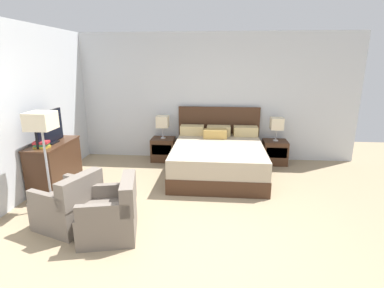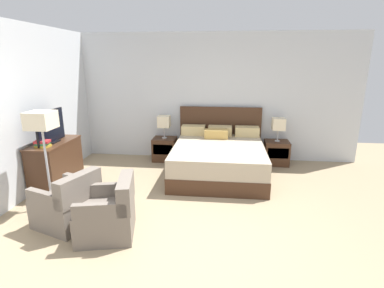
{
  "view_description": "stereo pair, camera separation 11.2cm",
  "coord_description": "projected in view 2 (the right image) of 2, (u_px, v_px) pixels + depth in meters",
  "views": [
    {
      "loc": [
        0.34,
        -3.12,
        2.16
      ],
      "look_at": [
        -0.11,
        1.91,
        0.75
      ],
      "focal_mm": 28.0,
      "sensor_mm": 36.0,
      "label": 1
    },
    {
      "loc": [
        0.45,
        -3.11,
        2.16
      ],
      "look_at": [
        -0.11,
        1.91,
        0.75
      ],
      "focal_mm": 28.0,
      "sensor_mm": 36.0,
      "label": 2
    }
  ],
  "objects": [
    {
      "name": "floor_lamp",
      "position": [
        42.0,
        127.0,
        4.25
      ],
      "size": [
        0.35,
        0.35,
        1.47
      ],
      "color": "#B7B7BC",
      "rests_on": "ground"
    },
    {
      "name": "table_lamp_right",
      "position": [
        279.0,
        124.0,
        6.27
      ],
      "size": [
        0.26,
        0.26,
        0.5
      ],
      "color": "#B7B7BC",
      "rests_on": "nightstand_right"
    },
    {
      "name": "book_small_top",
      "position": [
        42.0,
        142.0,
        4.79
      ],
      "size": [
        0.25,
        0.2,
        0.04
      ],
      "primitive_type": "cube",
      "rotation": [
        0.0,
        0.0,
        0.2
      ],
      "color": "#B7282D",
      "rests_on": "book_blue_cover"
    },
    {
      "name": "armchair_companion",
      "position": [
        109.0,
        214.0,
        3.79
      ],
      "size": [
        0.82,
        0.82,
        0.76
      ],
      "color": "#70665B",
      "rests_on": "ground"
    },
    {
      "name": "armchair_by_window",
      "position": [
        69.0,
        205.0,
        4.03
      ],
      "size": [
        0.88,
        0.87,
        0.76
      ],
      "color": "#70665B",
      "rests_on": "ground"
    },
    {
      "name": "book_red_cover",
      "position": [
        43.0,
        146.0,
        4.81
      ],
      "size": [
        0.22,
        0.19,
        0.04
      ],
      "primitive_type": "cube",
      "rotation": [
        0.0,
        0.0,
        -0.13
      ],
      "color": "gold",
      "rests_on": "dresser"
    },
    {
      "name": "nightstand_left",
      "position": [
        165.0,
        149.0,
        6.69
      ],
      "size": [
        0.5,
        0.45,
        0.51
      ],
      "color": "#422819",
      "rests_on": "ground"
    },
    {
      "name": "nightstand_right",
      "position": [
        276.0,
        153.0,
        6.43
      ],
      "size": [
        0.5,
        0.45,
        0.51
      ],
      "color": "#422819",
      "rests_on": "ground"
    },
    {
      "name": "table_lamp_left",
      "position": [
        164.0,
        122.0,
        6.53
      ],
      "size": [
        0.26,
        0.26,
        0.5
      ],
      "color": "#B7B7BC",
      "rests_on": "nightstand_left"
    },
    {
      "name": "wall_back",
      "position": [
        205.0,
        98.0,
        6.6
      ],
      "size": [
        6.64,
        0.06,
        2.75
      ],
      "primitive_type": "cube",
      "color": "silver",
      "rests_on": "ground"
    },
    {
      "name": "wall_left",
      "position": [
        29.0,
        110.0,
        4.91
      ],
      "size": [
        0.06,
        5.28,
        2.75
      ],
      "primitive_type": "cube",
      "color": "silver",
      "rests_on": "ground"
    },
    {
      "name": "dresser",
      "position": [
        56.0,
        164.0,
        5.23
      ],
      "size": [
        0.48,
        1.08,
        0.82
      ],
      "color": "#422819",
      "rests_on": "ground"
    },
    {
      "name": "book_blue_cover",
      "position": [
        43.0,
        144.0,
        4.8
      ],
      "size": [
        0.21,
        0.19,
        0.04
      ],
      "primitive_type": "cube",
      "rotation": [
        0.0,
        0.0,
        0.12
      ],
      "color": "#2D7042",
      "rests_on": "book_red_cover"
    },
    {
      "name": "tv",
      "position": [
        51.0,
        127.0,
        5.02
      ],
      "size": [
        0.18,
        0.77,
        0.55
      ],
      "color": "black",
      "rests_on": "dresser"
    },
    {
      "name": "ground_plane",
      "position": [
        183.0,
        246.0,
        3.61
      ],
      "size": [
        10.44,
        10.44,
        0.0
      ],
      "primitive_type": "plane",
      "color": "#998466"
    },
    {
      "name": "bed",
      "position": [
        219.0,
        158.0,
        5.85
      ],
      "size": [
        1.79,
        2.06,
        1.19
      ],
      "color": "#422819",
      "rests_on": "ground"
    }
  ]
}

